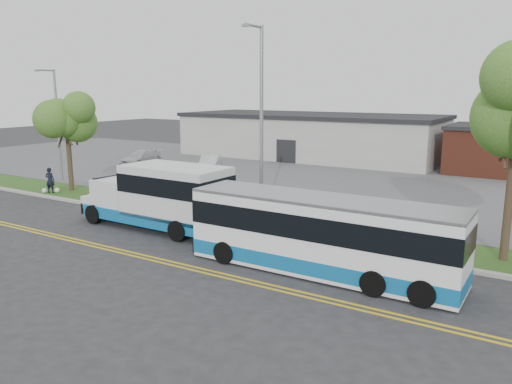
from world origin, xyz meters
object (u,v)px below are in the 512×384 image
Objects in this scene: pedestrian at (50,180)px; streetlight_far at (57,120)px; parked_car_a at (210,163)px; parked_car_b at (141,158)px; tree_west at (66,114)px; shuttle_bus at (164,195)px; transit_bus at (321,235)px; streetlight_near at (261,120)px.

streetlight_far is at bearing -67.54° from pedestrian.
parked_car_a reaches higher than parked_car_b.
streetlight_far reaches higher than tree_west.
tree_west is 12.42m from shuttle_bus.
transit_bus is at bearing -8.33° from shuttle_bus.
pedestrian is at bearing -44.39° from streetlight_far.
tree_west reaches higher than parked_car_b.
tree_west is at bearing -132.43° from parked_car_a.
pedestrian is at bearing -176.93° from streetlight_near.
streetlight_far is 12.01m from parked_car_a.
parked_car_a is (-8.31, 14.73, -0.91)m from shuttle_bus.
parked_car_b is at bearing 138.55° from shuttle_bus.
shuttle_bus is at bearing 146.06° from pedestrian.
pedestrian is at bearing 169.98° from transit_bus.
parked_car_a is at bearing 136.96° from transit_bus.
tree_west reaches higher than transit_bus.
parked_car_b is at bearing 149.91° from streetlight_near.
streetlight_far is at bearing 163.58° from transit_bus.
transit_bus is (5.35, -4.53, -3.80)m from streetlight_near.
streetlight_near is 17.26m from parked_car_a.
pedestrian is (3.59, -3.52, -3.55)m from streetlight_far.
parked_car_b is (-4.23, 10.67, -4.37)m from tree_west.
streetlight_far is 6.15m from pedestrian.
parked_car_b is (-0.23, 8.45, -3.73)m from streetlight_far.
streetlight_near is 5.75× the size of pedestrian.
transit_bus reaches higher than parked_car_b.
parked_car_b is at bearing 91.54° from streetlight_far.
shuttle_bus is at bearing 170.89° from transit_bus.
shuttle_bus is 5.00× the size of pedestrian.
tree_west is at bearing -130.60° from pedestrian.
parked_car_b is (-19.23, 11.14, -4.48)m from streetlight_near.
pedestrian is (-20.76, 3.70, -0.50)m from transit_bus.
transit_bus reaches higher than pedestrian.
streetlight_near reaches higher than shuttle_bus.
parked_car_a is (3.49, 12.48, -0.16)m from pedestrian.
shuttle_bus is at bearing -139.56° from streetlight_near.
shuttle_bus is at bearing -47.57° from parked_car_b.
streetlight_near is at bearing 41.31° from shuttle_bus.
parked_car_a is at bearing 51.70° from streetlight_far.
streetlight_far is 4.84× the size of pedestrian.
streetlight_near is 7.98m from transit_bus.
pedestrian is 0.37× the size of parked_car_b.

